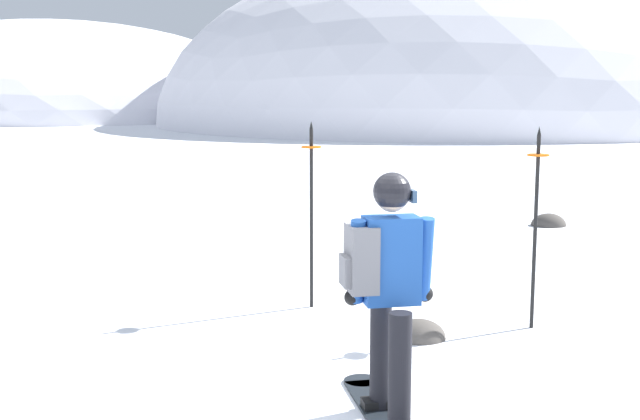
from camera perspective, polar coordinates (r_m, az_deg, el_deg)
name	(u,v)px	position (r m, az deg, el deg)	size (l,w,h in m)	color
ridge_peak_main	(460,124)	(44.78, 9.53, 5.85)	(31.59, 28.43, 17.93)	white
ridge_peak_far	(52,115)	(56.98, -17.81, 6.18)	(30.51, 27.46, 12.10)	white
snowboarder_main	(386,292)	(5.54, 4.54, -5.62)	(0.64, 1.83, 1.71)	black
piste_marker_near	(311,202)	(8.38, -0.59, 0.54)	(0.20, 0.20, 1.90)	black
piste_marker_far	(536,214)	(7.92, 14.53, -0.30)	(0.20, 0.20, 1.89)	black
rock_dark	(418,338)	(7.65, 6.74, -8.69)	(0.50, 0.42, 0.35)	#4C4742
rock_mid	(548,226)	(13.79, 15.35, -1.03)	(0.56, 0.48, 0.39)	#4C4742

